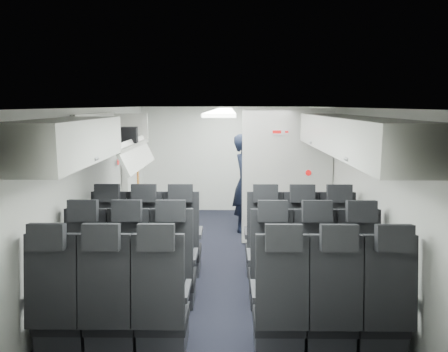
{
  "coord_description": "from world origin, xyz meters",
  "views": [
    {
      "loc": [
        0.08,
        -5.94,
        2.19
      ],
      "look_at": [
        0.0,
        0.4,
        1.15
      ],
      "focal_mm": 35.0,
      "sensor_mm": 36.0,
      "label": 1
    }
  ],
  "objects_px": {
    "seat_row_rear": "(220,309)",
    "boarding_door": "(131,176)",
    "flight_attendant": "(245,183)",
    "carry_on_bag": "(123,135)",
    "seat_row_mid": "(222,271)",
    "galley_unit": "(273,167)",
    "seat_row_front": "(223,245)"
  },
  "relations": [
    {
      "from": "seat_row_rear",
      "to": "boarding_door",
      "type": "height_order",
      "value": "boarding_door"
    },
    {
      "from": "flight_attendant",
      "to": "carry_on_bag",
      "type": "height_order",
      "value": "carry_on_bag"
    },
    {
      "from": "seat_row_mid",
      "to": "carry_on_bag",
      "type": "distance_m",
      "value": 2.36
    },
    {
      "from": "galley_unit",
      "to": "boarding_door",
      "type": "bearing_deg",
      "value": -155.72
    },
    {
      "from": "flight_attendant",
      "to": "seat_row_front",
      "type": "bearing_deg",
      "value": -174.15
    },
    {
      "from": "galley_unit",
      "to": "flight_attendant",
      "type": "height_order",
      "value": "galley_unit"
    },
    {
      "from": "seat_row_rear",
      "to": "galley_unit",
      "type": "distance_m",
      "value": 5.17
    },
    {
      "from": "seat_row_front",
      "to": "seat_row_rear",
      "type": "relative_size",
      "value": 1.0
    },
    {
      "from": "galley_unit",
      "to": "boarding_door",
      "type": "xyz_separation_m",
      "value": [
        -2.59,
        -1.17,
        0.0
      ]
    },
    {
      "from": "seat_row_front",
      "to": "carry_on_bag",
      "type": "xyz_separation_m",
      "value": [
        -1.35,
        0.46,
        1.38
      ]
    },
    {
      "from": "boarding_door",
      "to": "seat_row_front",
      "type": "bearing_deg",
      "value": -51.84
    },
    {
      "from": "galley_unit",
      "to": "seat_row_mid",
      "type": "bearing_deg",
      "value": -102.88
    },
    {
      "from": "seat_row_rear",
      "to": "galley_unit",
      "type": "relative_size",
      "value": 1.75
    },
    {
      "from": "seat_row_front",
      "to": "flight_attendant",
      "type": "xyz_separation_m",
      "value": [
        0.35,
        2.04,
        0.44
      ]
    },
    {
      "from": "boarding_door",
      "to": "flight_attendant",
      "type": "bearing_deg",
      "value": -1.2
    },
    {
      "from": "flight_attendant",
      "to": "carry_on_bag",
      "type": "xyz_separation_m",
      "value": [
        -1.71,
        -1.58,
        0.93
      ]
    },
    {
      "from": "seat_row_mid",
      "to": "galley_unit",
      "type": "height_order",
      "value": "galley_unit"
    },
    {
      "from": "seat_row_mid",
      "to": "flight_attendant",
      "type": "height_order",
      "value": "flight_attendant"
    },
    {
      "from": "carry_on_bag",
      "to": "boarding_door",
      "type": "bearing_deg",
      "value": 93.81
    },
    {
      "from": "seat_row_front",
      "to": "boarding_door",
      "type": "bearing_deg",
      "value": 128.16
    },
    {
      "from": "seat_row_mid",
      "to": "carry_on_bag",
      "type": "height_order",
      "value": "carry_on_bag"
    },
    {
      "from": "seat_row_front",
      "to": "carry_on_bag",
      "type": "bearing_deg",
      "value": 161.18
    },
    {
      "from": "seat_row_front",
      "to": "carry_on_bag",
      "type": "relative_size",
      "value": 9.01
    },
    {
      "from": "boarding_door",
      "to": "carry_on_bag",
      "type": "bearing_deg",
      "value": -79.99
    },
    {
      "from": "seat_row_front",
      "to": "seat_row_mid",
      "type": "height_order",
      "value": "same"
    },
    {
      "from": "seat_row_rear",
      "to": "galley_unit",
      "type": "bearing_deg",
      "value": 79.35
    },
    {
      "from": "seat_row_front",
      "to": "galley_unit",
      "type": "relative_size",
      "value": 1.75
    },
    {
      "from": "galley_unit",
      "to": "flight_attendant",
      "type": "relative_size",
      "value": 1.12
    },
    {
      "from": "seat_row_rear",
      "to": "flight_attendant",
      "type": "relative_size",
      "value": 1.96
    },
    {
      "from": "seat_row_mid",
      "to": "seat_row_front",
      "type": "bearing_deg",
      "value": 90.0
    },
    {
      "from": "seat_row_front",
      "to": "flight_attendant",
      "type": "relative_size",
      "value": 1.96
    },
    {
      "from": "boarding_door",
      "to": "flight_attendant",
      "type": "distance_m",
      "value": 2.0
    }
  ]
}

